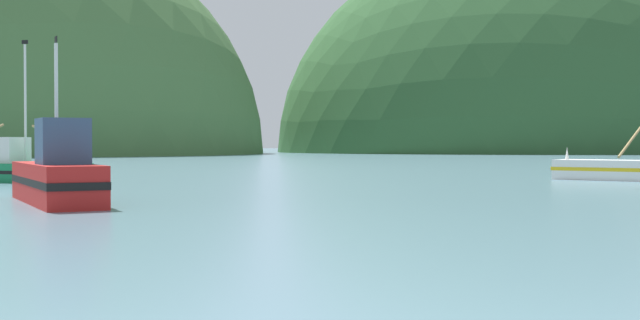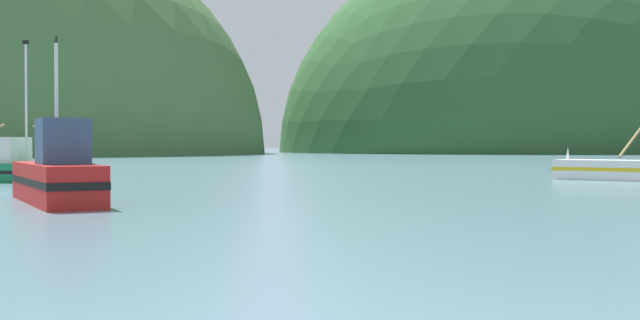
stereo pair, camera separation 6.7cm
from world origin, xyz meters
The scene contains 3 objects.
hill_far_right centered at (45.30, 178.59, 0.00)m, with size 104.13×83.30×92.38m, color #2D562D.
fishing_boat_red centered at (-11.15, 30.60, 0.87)m, with size 4.97×7.70×5.50m.
fishing_boat_green centered at (-17.46, 45.57, 0.72)m, with size 7.67×11.45×7.19m.
Camera 2 is at (-3.27, 3.14, 2.01)m, focal length 46.41 mm.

